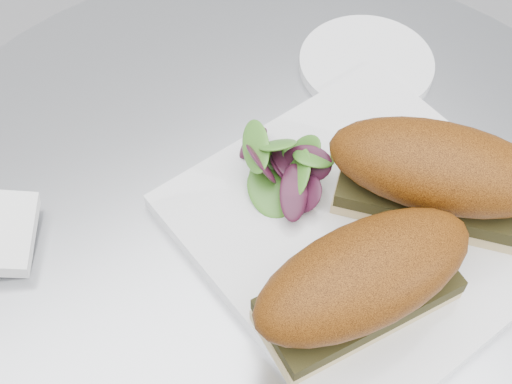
{
  "coord_description": "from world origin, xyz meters",
  "views": [
    {
      "loc": [
        -0.19,
        -0.26,
        1.23
      ],
      "look_at": [
        -0.01,
        0.02,
        0.77
      ],
      "focal_mm": 50.0,
      "sensor_mm": 36.0,
      "label": 1
    }
  ],
  "objects_px": {
    "sandwich_left": "(363,281)",
    "saucer": "(366,64)",
    "sandwich_right": "(437,174)",
    "plate": "(365,225)"
  },
  "relations": [
    {
      "from": "plate",
      "to": "sandwich_left",
      "type": "height_order",
      "value": "sandwich_left"
    },
    {
      "from": "saucer",
      "to": "sandwich_right",
      "type": "bearing_deg",
      "value": -112.4
    },
    {
      "from": "sandwich_left",
      "to": "saucer",
      "type": "relative_size",
      "value": 1.35
    },
    {
      "from": "sandwich_right",
      "to": "saucer",
      "type": "height_order",
      "value": "sandwich_right"
    },
    {
      "from": "plate",
      "to": "sandwich_right",
      "type": "height_order",
      "value": "sandwich_right"
    },
    {
      "from": "sandwich_left",
      "to": "saucer",
      "type": "height_order",
      "value": "sandwich_left"
    },
    {
      "from": "sandwich_right",
      "to": "saucer",
      "type": "relative_size",
      "value": 1.38
    },
    {
      "from": "plate",
      "to": "saucer",
      "type": "distance_m",
      "value": 0.19
    },
    {
      "from": "sandwich_left",
      "to": "sandwich_right",
      "type": "relative_size",
      "value": 0.97
    },
    {
      "from": "plate",
      "to": "sandwich_right",
      "type": "relative_size",
      "value": 1.44
    }
  ]
}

